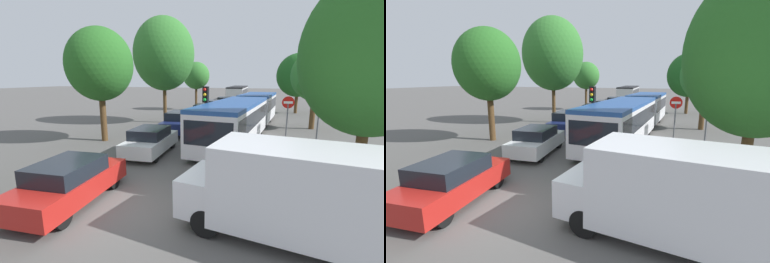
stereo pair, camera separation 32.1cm
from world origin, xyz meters
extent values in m
plane|color=#565451|center=(0.00, 0.00, 0.00)|extent=(200.00, 200.00, 0.00)
cube|color=silver|center=(1.91, 8.75, 1.29)|extent=(3.39, 9.61, 2.03)
cube|color=black|center=(1.91, 8.75, 1.65)|extent=(3.37, 9.23, 0.89)
cube|color=#234C93|center=(1.91, 8.75, 2.40)|extent=(3.39, 9.61, 0.20)
cube|color=silver|center=(2.73, 17.63, 1.29)|extent=(3.11, 6.65, 2.03)
cube|color=black|center=(2.73, 17.63, 1.65)|extent=(3.11, 6.39, 0.89)
cube|color=#234C93|center=(2.73, 17.63, 2.40)|extent=(3.11, 6.65, 0.20)
cylinder|color=black|center=(2.39, 13.93, 1.29)|extent=(1.95, 1.16, 1.87)
cube|color=black|center=(1.48, 4.10, 1.53)|extent=(2.22, 0.30, 1.09)
cylinder|color=black|center=(2.68, 5.65, 0.50)|extent=(0.39, 1.01, 0.99)
cylinder|color=black|center=(0.57, 5.85, 0.50)|extent=(0.39, 1.01, 0.99)
cylinder|color=black|center=(3.24, 11.65, 0.50)|extent=(0.39, 1.01, 0.99)
cylinder|color=black|center=(1.13, 11.85, 0.50)|extent=(0.39, 1.01, 0.99)
cylinder|color=black|center=(3.79, 17.53, 0.50)|extent=(0.39, 1.01, 0.99)
cylinder|color=black|center=(1.67, 17.73, 0.50)|extent=(0.39, 1.01, 0.99)
cube|color=silver|center=(-1.97, 39.45, 1.28)|extent=(2.83, 11.61, 2.01)
cube|color=black|center=(-1.97, 39.45, 1.64)|extent=(2.83, 11.03, 0.84)
cube|color=black|center=(-1.97, 39.45, 2.39)|extent=(2.83, 11.61, 0.20)
cylinder|color=black|center=(-3.13, 43.24, 0.50)|extent=(0.32, 1.01, 1.00)
cylinder|color=black|center=(-0.98, 43.28, 0.50)|extent=(0.32, 1.01, 1.00)
cylinder|color=black|center=(-2.96, 35.96, 0.50)|extent=(0.32, 1.01, 1.00)
cylinder|color=black|center=(-0.81, 36.01, 0.50)|extent=(0.32, 1.01, 1.00)
cube|color=#B21E19|center=(-1.82, -0.24, 0.57)|extent=(1.96, 4.09, 0.64)
cube|color=black|center=(-1.81, -0.34, 1.14)|extent=(1.69, 2.19, 0.49)
cylinder|color=black|center=(-2.62, 0.98, 0.30)|extent=(0.25, 0.62, 0.61)
cylinder|color=black|center=(-1.20, 1.08, 0.30)|extent=(0.25, 0.62, 0.61)
cylinder|color=black|center=(-2.44, -1.56, 0.30)|extent=(0.25, 0.62, 0.61)
cylinder|color=black|center=(-1.02, -1.46, 0.30)|extent=(0.25, 0.62, 0.61)
cube|color=white|center=(-1.84, 5.36, 0.57)|extent=(1.97, 4.11, 0.65)
cube|color=black|center=(-1.84, 5.27, 1.14)|extent=(1.70, 2.20, 0.50)
cylinder|color=black|center=(-2.64, 6.59, 0.31)|extent=(0.25, 0.62, 0.61)
cylinder|color=black|center=(-1.22, 6.69, 0.31)|extent=(0.25, 0.62, 0.61)
cylinder|color=black|center=(-2.47, 4.03, 0.31)|extent=(0.25, 0.62, 0.61)
cylinder|color=black|center=(-1.04, 4.13, 0.31)|extent=(0.25, 0.62, 0.61)
cube|color=navy|center=(-2.17, 10.86, 0.63)|extent=(2.18, 4.55, 0.72)
cube|color=black|center=(-2.16, 10.75, 1.26)|extent=(1.88, 2.43, 0.55)
cylinder|color=black|center=(-3.05, 12.21, 0.34)|extent=(0.28, 0.69, 0.67)
cylinder|color=black|center=(-1.48, 12.32, 0.34)|extent=(0.28, 0.69, 0.67)
cylinder|color=black|center=(-2.86, 9.39, 0.34)|extent=(0.28, 0.69, 0.67)
cylinder|color=black|center=(-1.28, 9.50, 0.34)|extent=(0.28, 0.69, 0.67)
cube|color=#236638|center=(-1.89, 16.57, 0.63)|extent=(2.17, 4.53, 0.71)
cube|color=black|center=(-1.88, 16.47, 1.26)|extent=(1.88, 2.42, 0.55)
cylinder|color=black|center=(-2.77, 17.92, 0.34)|extent=(0.28, 0.69, 0.67)
cylinder|color=black|center=(-1.21, 18.03, 0.34)|extent=(0.28, 0.69, 0.67)
cylinder|color=black|center=(-2.58, 15.11, 0.34)|extent=(0.28, 0.69, 0.67)
cylinder|color=black|center=(-1.01, 15.22, 0.34)|extent=(0.28, 0.69, 0.67)
cube|color=black|center=(-2.10, 21.67, 0.61)|extent=(2.09, 4.35, 0.69)
cube|color=black|center=(-2.09, 21.57, 1.21)|extent=(1.80, 2.33, 0.52)
cylinder|color=black|center=(-2.95, 22.97, 0.32)|extent=(0.27, 0.66, 0.65)
cylinder|color=black|center=(-1.44, 23.07, 0.32)|extent=(0.27, 0.66, 0.65)
cylinder|color=black|center=(-2.76, 20.26, 0.32)|extent=(0.27, 0.66, 0.65)
cylinder|color=black|center=(-1.25, 20.37, 0.32)|extent=(0.27, 0.66, 0.65)
cube|color=tan|center=(-2.02, 27.22, 0.61)|extent=(2.10, 4.38, 0.69)
cube|color=black|center=(-2.01, 27.12, 1.22)|extent=(1.81, 2.34, 0.53)
cylinder|color=black|center=(-2.87, 28.53, 0.32)|extent=(0.27, 0.66, 0.65)
cylinder|color=black|center=(-1.36, 28.63, 0.32)|extent=(0.27, 0.66, 0.65)
cylinder|color=black|center=(-2.68, 25.81, 0.32)|extent=(0.27, 0.66, 0.65)
cylinder|color=black|center=(-1.17, 25.91, 0.32)|extent=(0.27, 0.66, 0.65)
cube|color=silver|center=(4.82, -0.14, 1.31)|extent=(4.34, 2.56, 2.00)
cube|color=silver|center=(2.35, 0.21, 0.84)|extent=(1.16, 2.01, 1.00)
cylinder|color=black|center=(2.62, -0.68, 0.36)|extent=(0.75, 0.34, 0.72)
cylinder|color=black|center=(2.86, 0.99, 0.36)|extent=(0.75, 0.34, 0.72)
cylinder|color=black|center=(6.13, 0.52, 0.36)|extent=(0.75, 0.34, 0.72)
cylinder|color=#56595E|center=(0.38, 7.91, 1.70)|extent=(0.12, 0.12, 3.40)
cube|color=black|center=(0.38, 7.91, 2.95)|extent=(0.35, 0.28, 0.90)
sphere|color=red|center=(0.36, 7.77, 3.23)|extent=(0.18, 0.18, 0.18)
sphere|color=#EAAD14|center=(0.36, 7.77, 2.95)|extent=(0.18, 0.18, 0.18)
sphere|color=green|center=(0.36, 7.77, 2.67)|extent=(0.18, 0.18, 0.18)
cylinder|color=#56595E|center=(4.88, 9.74, 1.20)|extent=(0.08, 0.08, 2.40)
cylinder|color=red|center=(4.88, 9.74, 2.47)|extent=(0.70, 0.03, 0.70)
cube|color=white|center=(4.88, 9.72, 2.47)|extent=(0.50, 0.04, 0.14)
cylinder|color=#56595E|center=(6.65, 10.29, 1.80)|extent=(0.10, 0.10, 3.60)
cube|color=#197A38|center=(6.65, 10.29, 3.30)|extent=(0.24, 1.40, 0.28)
cube|color=#197A38|center=(6.65, 10.29, 2.96)|extent=(0.24, 1.40, 0.28)
cube|color=#197A38|center=(6.65, 10.29, 2.62)|extent=(0.24, 1.40, 0.28)
cylinder|color=#51381E|center=(-5.94, 7.11, 1.52)|extent=(0.37, 0.37, 3.04)
ellipsoid|color=#286623|center=(-5.94, 7.11, 4.66)|extent=(3.94, 3.94, 4.32)
ellipsoid|color=#3D7F38|center=(-5.89, 6.74, 4.01)|extent=(2.36, 2.36, 2.38)
cylinder|color=#51381E|center=(-5.04, 14.57, 1.79)|extent=(0.30, 0.30, 3.58)
ellipsoid|color=#33752D|center=(-5.04, 14.57, 5.86)|extent=(5.18, 5.18, 6.10)
cylinder|color=#51381E|center=(-5.12, 24.44, 1.48)|extent=(0.29, 0.29, 2.96)
ellipsoid|color=#33752D|center=(-5.12, 24.44, 4.19)|extent=(3.22, 3.22, 3.27)
cylinder|color=#51381E|center=(7.08, 3.88, 1.28)|extent=(0.36, 0.36, 2.56)
ellipsoid|color=#286623|center=(7.08, 3.88, 4.61)|extent=(4.67, 4.67, 5.48)
cylinder|color=#51381E|center=(6.97, 15.20, 1.32)|extent=(0.39, 0.39, 2.64)
ellipsoid|color=#33752D|center=(6.97, 15.20, 4.08)|extent=(3.60, 3.60, 3.83)
ellipsoid|color=#286623|center=(6.62, 14.61, 3.51)|extent=(2.16, 2.16, 2.10)
cylinder|color=#51381E|center=(6.48, 24.64, 1.21)|extent=(0.34, 0.34, 2.43)
ellipsoid|color=#1E561E|center=(6.48, 24.64, 4.20)|extent=(4.58, 4.58, 4.72)
ellipsoid|color=#286623|center=(5.90, 24.56, 3.49)|extent=(2.75, 2.75, 2.59)
camera|label=1|loc=(4.04, -6.23, 3.84)|focal=24.00mm
camera|label=2|loc=(4.35, -6.13, 3.84)|focal=24.00mm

